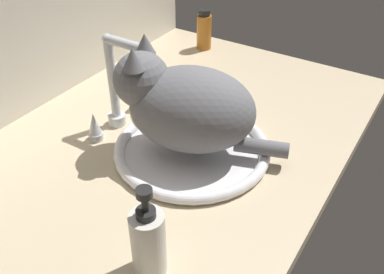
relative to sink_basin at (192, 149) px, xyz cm
name	(u,v)px	position (x,y,z in cm)	size (l,w,h in cm)	color
countertop	(159,156)	(-3.17, 6.35, -2.49)	(115.69, 69.42, 3.00)	#CCB793
backsplash_wall	(29,55)	(-3.17, 42.26, 11.87)	(115.69, 2.40, 31.72)	silver
sink_basin	(192,149)	(0.00, 0.00, 0.00)	(32.55, 32.55, 2.28)	white
faucet	(117,93)	(0.00, 19.45, 7.42)	(17.40, 11.49, 21.75)	silver
cat	(182,105)	(-0.65, 1.91, 10.48)	(25.18, 34.77, 21.70)	slate
amber_bottle	(204,30)	(46.08, 24.83, 4.65)	(4.43, 4.43, 12.00)	#B2661E
soap_pump_bottle	(148,241)	(-28.06, -10.15, 5.18)	(5.26, 5.26, 16.49)	silver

